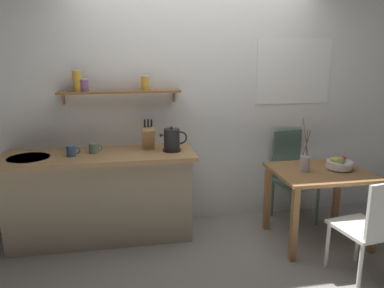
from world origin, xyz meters
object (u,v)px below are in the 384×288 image
object	(u,v)px
dining_chair_near	(370,226)
twig_vase	(305,163)
knife_block	(148,137)
dining_chair_far	(291,173)
electric_kettle	(172,140)
fruit_bowl	(339,164)
coffee_mug_by_sink	(71,151)
coffee_mug_spare	(94,148)
dining_table	(320,182)

from	to	relation	value
dining_chair_near	twig_vase	distance (m)	0.82
dining_chair_near	knife_block	size ratio (longest dim) A/B	2.92
dining_chair_near	dining_chair_far	bearing A→B (deg)	93.66
twig_vase	electric_kettle	xyz separation A→B (m)	(-1.21, 0.39, 0.18)
dining_chair_far	electric_kettle	size ratio (longest dim) A/B	3.68
knife_block	fruit_bowl	bearing A→B (deg)	-15.85
dining_chair_near	dining_chair_far	world-z (taller)	dining_chair_far
electric_kettle	coffee_mug_by_sink	xyz separation A→B (m)	(-0.95, -0.02, -0.06)
dining_chair_far	twig_vase	bearing A→B (deg)	-103.75
dining_chair_near	coffee_mug_spare	bearing A→B (deg)	151.63
dining_chair_far	fruit_bowl	bearing A→B (deg)	-67.70
electric_kettle	dining_chair_far	bearing A→B (deg)	6.36
dining_chair_near	twig_vase	world-z (taller)	twig_vase
coffee_mug_by_sink	coffee_mug_spare	world-z (taller)	coffee_mug_by_sink
knife_block	electric_kettle	bearing A→B (deg)	-26.31
dining_chair_far	electric_kettle	bearing A→B (deg)	-173.64
dining_table	knife_block	size ratio (longest dim) A/B	2.93
fruit_bowl	knife_block	bearing A→B (deg)	164.15
dining_chair_far	twig_vase	size ratio (longest dim) A/B	1.93
fruit_bowl	coffee_mug_by_sink	world-z (taller)	coffee_mug_by_sink
coffee_mug_by_sink	coffee_mug_spare	bearing A→B (deg)	20.90
knife_block	coffee_mug_by_sink	size ratio (longest dim) A/B	2.38
dining_chair_far	electric_kettle	world-z (taller)	electric_kettle
coffee_mug_by_sink	coffee_mug_spare	distance (m)	0.21
dining_chair_far	twig_vase	xyz separation A→B (m)	(-0.13, -0.54, 0.28)
dining_chair_near	fruit_bowl	distance (m)	0.79
dining_table	dining_chair_far	distance (m)	0.55
dining_chair_near	electric_kettle	size ratio (longest dim) A/B	3.32
twig_vase	knife_block	bearing A→B (deg)	160.78
dining_chair_near	coffee_mug_spare	world-z (taller)	coffee_mug_spare
dining_chair_far	twig_vase	world-z (taller)	twig_vase
fruit_bowl	knife_block	distance (m)	1.88
dining_table	fruit_bowl	world-z (taller)	fruit_bowl
electric_kettle	coffee_mug_by_sink	distance (m)	0.95
electric_kettle	coffee_mug_spare	bearing A→B (deg)	175.68
dining_chair_far	knife_block	size ratio (longest dim) A/B	3.23
dining_table	twig_vase	world-z (taller)	twig_vase
fruit_bowl	coffee_mug_by_sink	size ratio (longest dim) A/B	1.90
electric_kettle	knife_block	xyz separation A→B (m)	(-0.22, 0.11, 0.01)
dining_table	dining_chair_far	world-z (taller)	dining_chair_far
fruit_bowl	coffee_mug_by_sink	xyz separation A→B (m)	(-2.52, 0.38, 0.15)
coffee_mug_by_sink	knife_block	bearing A→B (deg)	10.06
dining_table	coffee_mug_spare	xyz separation A→B (m)	(-2.13, 0.45, 0.33)
electric_kettle	twig_vase	bearing A→B (deg)	-17.83
dining_table	coffee_mug_spare	world-z (taller)	coffee_mug_spare
dining_chair_near	fruit_bowl	size ratio (longest dim) A/B	3.66
dining_table	knife_block	bearing A→B (deg)	162.39
knife_block	dining_table	bearing A→B (deg)	-17.61
electric_kettle	coffee_mug_spare	xyz separation A→B (m)	(-0.75, 0.06, -0.06)
dining_chair_near	dining_table	bearing A→B (deg)	93.71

